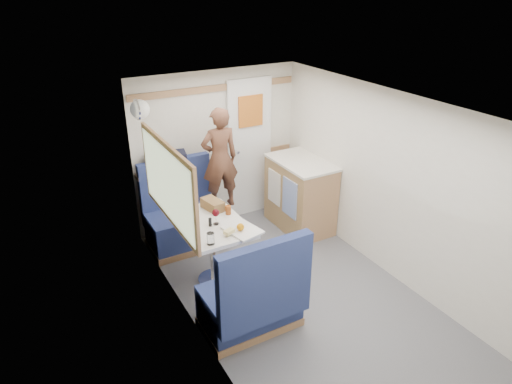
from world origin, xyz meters
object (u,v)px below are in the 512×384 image
bench_far (184,222)px  galley_counter (300,194)px  tumbler_mid (182,209)px  person (220,159)px  tray (242,230)px  wine_glass (216,213)px  bread_loaf (213,205)px  bench_near (253,303)px  beer_glass (228,210)px  cheese_block (229,232)px  orange_fruit (240,227)px  dinette_table (213,235)px  tumbler_left (211,239)px  duffel_bag (167,162)px  pepper_grinder (210,222)px  dome_light (140,109)px

bench_far → galley_counter: bench_far is taller
tumbler_mid → person: bearing=34.1°
tray → wine_glass: (-0.17, 0.25, 0.11)m
wine_glass → bread_loaf: 0.34m
bench_near → beer_glass: (0.23, 0.95, 0.47)m
galley_counter → bread_loaf: bearing=-167.9°
cheese_block → beer_glass: beer_glass is taller
person → orange_fruit: 1.17m
dinette_table → orange_fruit: size_ratio=12.33×
bench_far → tumbler_left: size_ratio=8.88×
dinette_table → person: size_ratio=0.75×
beer_glass → tray: bearing=-94.8°
tray → tumbler_left: bearing=-169.0°
duffel_bag → cheese_block: size_ratio=4.32×
tray → pepper_grinder: (-0.24, 0.24, 0.03)m
tray → bread_loaf: size_ratio=1.36×
wine_glass → galley_counter: bearing=22.7°
tray → tumbler_mid: 0.75m
bench_near → dome_light: bearing=102.8°
beer_glass → orange_fruit: bearing=-98.6°
bench_far → beer_glass: bearing=-73.9°
bench_near → pepper_grinder: (-0.05, 0.81, 0.46)m
bench_far → person: (0.47, -0.08, 0.76)m
bench_near → orange_fruit: bench_near is taller
bench_near → person: person is taller
duffel_bag → orange_fruit: 1.47m
bench_near → wine_glass: size_ratio=6.25×
person → duffel_bag: (-0.54, 0.33, -0.05)m
bench_near → beer_glass: size_ratio=11.09×
person → cheese_block: person is taller
dome_light → bench_far: bearing=2.1°
dome_light → tumbler_left: (0.21, -1.23, -0.97)m
dome_light → tray: (0.58, -1.15, -1.02)m
tray → pepper_grinder: bearing=134.5°
orange_fruit → tumbler_mid: (-0.36, 0.65, -0.01)m
person → pepper_grinder: (-0.51, -0.84, -0.30)m
bench_far → pepper_grinder: bearing=-92.9°
dinette_table → galley_counter: (1.47, 0.55, -0.10)m
pepper_grinder → bread_loaf: bearing=61.6°
person → tumbler_left: person is taller
galley_counter → tumbler_mid: size_ratio=9.27×
person → bread_loaf: person is taller
pepper_grinder → bench_far: bearing=87.1°
person → pepper_grinder: size_ratio=14.08×
duffel_bag → pepper_grinder: (0.03, -1.18, -0.25)m
dome_light → galley_counter: dome_light is taller
duffel_bag → cheese_block: bearing=-73.2°
bench_far → orange_fruit: (0.17, -1.18, 0.48)m
tray → tumbler_mid: bearing=120.9°
dinette_table → cheese_block: cheese_block is taller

